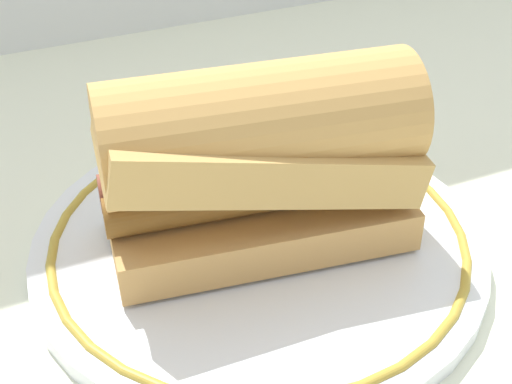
% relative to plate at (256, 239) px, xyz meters
% --- Properties ---
extents(ground_plane, '(1.50, 1.50, 0.00)m').
position_rel_plate_xyz_m(ground_plane, '(0.01, -0.00, -0.01)').
color(ground_plane, silver).
extents(plate, '(0.29, 0.29, 0.01)m').
position_rel_plate_xyz_m(plate, '(0.00, 0.00, 0.00)').
color(plate, white).
rests_on(plate, ground_plane).
extents(sausage_sandwich, '(0.19, 0.11, 0.12)m').
position_rel_plate_xyz_m(sausage_sandwich, '(0.00, -0.00, 0.07)').
color(sausage_sandwich, tan).
rests_on(sausage_sandwich, plate).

